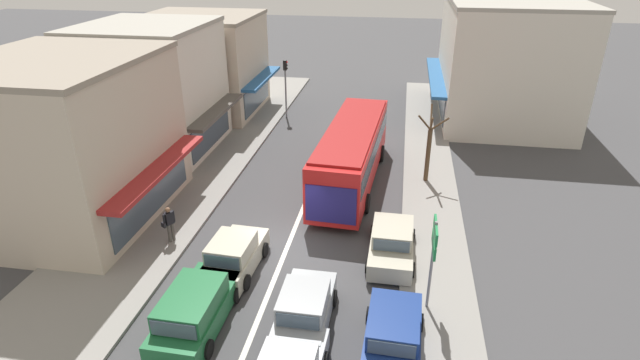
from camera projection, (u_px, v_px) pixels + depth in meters
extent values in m
plane|color=#3F3F42|center=(286.00, 250.00, 21.17)|extent=(140.00, 140.00, 0.00)
cube|color=silver|center=(304.00, 205.00, 24.72)|extent=(0.20, 28.00, 0.01)
cube|color=gray|center=(190.00, 177.00, 27.47)|extent=(5.20, 44.00, 0.14)
cube|color=gray|center=(430.00, 195.00, 25.55)|extent=(2.80, 44.00, 0.12)
cube|color=beige|center=(68.00, 144.00, 22.25)|extent=(7.35, 8.80, 7.26)
cube|color=maroon|center=(157.00, 170.00, 22.05)|extent=(1.10, 8.10, 0.20)
cube|color=#425160|center=(153.00, 195.00, 22.68)|extent=(0.06, 7.04, 1.80)
cube|color=gray|center=(48.00, 60.00, 20.61)|extent=(7.51, 8.80, 0.24)
cube|color=silver|center=(153.00, 92.00, 29.60)|extent=(6.70, 7.53, 7.40)
cube|color=#4C4742|center=(216.00, 111.00, 29.47)|extent=(1.10, 6.93, 0.20)
cube|color=#425160|center=(211.00, 132.00, 30.10)|extent=(0.06, 6.02, 1.80)
cube|color=#A19D92|center=(143.00, 25.00, 27.93)|extent=(6.86, 7.53, 0.24)
cube|color=beige|center=(203.00, 66.00, 36.72)|extent=(7.91, 7.66, 6.84)
cube|color=#23568E|center=(261.00, 78.00, 36.38)|extent=(1.10, 7.04, 0.20)
cube|color=#425160|center=(257.00, 95.00, 37.01)|extent=(0.06, 6.12, 1.80)
cube|color=gray|center=(198.00, 16.00, 35.17)|extent=(8.07, 7.66, 0.24)
cube|color=silver|center=(505.00, 60.00, 35.72)|extent=(8.42, 12.79, 8.07)
cube|color=#23568E|center=(436.00, 76.00, 36.99)|extent=(1.10, 11.77, 0.20)
cube|color=#425160|center=(440.00, 93.00, 37.49)|extent=(0.06, 10.23, 1.80)
cube|color=red|center=(352.00, 153.00, 26.17)|extent=(3.13, 10.93, 2.70)
cube|color=#425160|center=(352.00, 146.00, 25.99)|extent=(3.14, 10.50, 0.90)
cube|color=navy|center=(331.00, 205.00, 21.49)|extent=(2.25, 0.19, 1.76)
cube|color=maroon|center=(352.00, 128.00, 25.55)|extent=(2.95, 10.06, 0.12)
cylinder|color=black|center=(340.00, 150.00, 29.91)|extent=(0.32, 0.97, 0.96)
cylinder|color=black|center=(381.00, 153.00, 29.41)|extent=(0.32, 0.97, 0.96)
cylinder|color=black|center=(316.00, 198.00, 24.37)|extent=(0.32, 0.97, 0.96)
cylinder|color=black|center=(366.00, 203.00, 23.87)|extent=(0.32, 0.97, 0.96)
cube|color=#B7B29E|center=(236.00, 258.00, 19.70)|extent=(1.82, 3.78, 0.76)
cube|color=#B7B29E|center=(231.00, 248.00, 19.13)|extent=(1.61, 1.97, 0.64)
cube|color=#425160|center=(240.00, 234.00, 19.98)|extent=(1.40, 0.13, 0.54)
cube|color=#425160|center=(222.00, 262.00, 18.28)|extent=(1.37, 0.13, 0.51)
cylinder|color=black|center=(227.00, 245.00, 20.92)|extent=(0.21, 0.63, 0.62)
cylinder|color=black|center=(264.00, 250.00, 20.61)|extent=(0.21, 0.63, 0.62)
cylinder|color=black|center=(205.00, 277.00, 18.97)|extent=(0.21, 0.63, 0.62)
cylinder|color=black|center=(246.00, 282.00, 18.66)|extent=(0.21, 0.63, 0.62)
cube|color=#9EA3A8|center=(305.00, 312.00, 16.88)|extent=(1.66, 3.71, 0.76)
cube|color=#9EA3A8|center=(303.00, 301.00, 16.31)|extent=(1.53, 1.91, 0.64)
cube|color=#425160|center=(309.00, 283.00, 17.17)|extent=(1.40, 0.07, 0.54)
cube|color=#425160|center=(298.00, 321.00, 15.45)|extent=(1.37, 0.07, 0.51)
cylinder|color=black|center=(289.00, 294.00, 18.07)|extent=(0.18, 0.62, 0.62)
cylinder|color=black|center=(334.00, 298.00, 17.84)|extent=(0.18, 0.62, 0.62)
cylinder|color=black|center=(274.00, 337.00, 16.10)|extent=(0.18, 0.62, 0.62)
cylinder|color=black|center=(324.00, 343.00, 15.87)|extent=(0.18, 0.62, 0.62)
cube|color=#1E6638|center=(198.00, 312.00, 16.87)|extent=(1.83, 4.53, 0.76)
cube|color=#1E6638|center=(191.00, 302.00, 16.25)|extent=(1.68, 2.63, 0.68)
cube|color=#425160|center=(207.00, 277.00, 17.42)|extent=(1.51, 0.08, 0.58)
cube|color=#425160|center=(173.00, 330.00, 15.08)|extent=(1.48, 0.08, 0.54)
cylinder|color=black|center=(190.00, 289.00, 18.30)|extent=(0.19, 0.62, 0.62)
cylinder|color=black|center=(236.00, 295.00, 18.02)|extent=(0.19, 0.62, 0.62)
cylinder|color=black|center=(156.00, 342.00, 15.91)|extent=(0.19, 0.62, 0.62)
cylinder|color=black|center=(208.00, 349.00, 15.63)|extent=(0.19, 0.62, 0.62)
cube|color=#425160|center=(293.00, 347.00, 14.55)|extent=(1.44, 0.11, 0.51)
cylinder|color=black|center=(270.00, 353.00, 15.47)|extent=(0.20, 0.63, 0.62)
cube|color=navy|center=(392.00, 341.00, 15.66)|extent=(1.85, 4.25, 0.72)
cube|color=navy|center=(394.00, 327.00, 15.29)|extent=(1.61, 1.85, 0.60)
cube|color=#425160|center=(395.00, 308.00, 16.10)|extent=(1.44, 0.10, 0.51)
cube|color=#425160|center=(392.00, 349.00, 14.47)|extent=(1.41, 0.10, 0.48)
cylinder|color=black|center=(369.00, 316.00, 17.01)|extent=(0.20, 0.63, 0.62)
cylinder|color=black|center=(420.00, 323.00, 16.71)|extent=(0.20, 0.63, 0.62)
cube|color=#B7B29E|center=(392.00, 246.00, 20.52)|extent=(1.75, 4.21, 0.72)
cube|color=#B7B29E|center=(392.00, 234.00, 20.14)|extent=(1.57, 1.81, 0.60)
cube|color=#425160|center=(393.00, 222.00, 20.96)|extent=(1.44, 0.07, 0.51)
cube|color=#425160|center=(391.00, 246.00, 19.33)|extent=(1.40, 0.07, 0.48)
cylinder|color=black|center=(373.00, 232.00, 21.85)|extent=(0.18, 0.62, 0.62)
cylinder|color=black|center=(412.00, 236.00, 21.59)|extent=(0.18, 0.62, 0.62)
cylinder|color=black|center=(368.00, 266.00, 19.62)|extent=(0.18, 0.62, 0.62)
cylinder|color=black|center=(412.00, 270.00, 19.35)|extent=(0.18, 0.62, 0.62)
cylinder|color=gray|center=(286.00, 90.00, 35.90)|extent=(0.12, 0.12, 4.20)
cube|color=black|center=(285.00, 65.00, 35.13)|extent=(0.24, 0.24, 0.68)
sphere|color=red|center=(287.00, 62.00, 35.01)|extent=(0.13, 0.13, 0.13)
sphere|color=black|center=(287.00, 65.00, 35.11)|extent=(0.13, 0.13, 0.13)
sphere|color=black|center=(287.00, 68.00, 35.20)|extent=(0.13, 0.13, 0.13)
cylinder|color=gray|center=(431.00, 267.00, 17.01)|extent=(0.10, 0.10, 3.60)
cube|color=#19753D|center=(436.00, 230.00, 16.34)|extent=(0.08, 1.40, 0.44)
cube|color=white|center=(437.00, 230.00, 16.33)|extent=(0.01, 1.10, 0.10)
cube|color=#19753D|center=(434.00, 244.00, 16.58)|extent=(0.08, 1.40, 0.44)
cube|color=white|center=(435.00, 244.00, 16.57)|extent=(0.01, 1.10, 0.10)
cylinder|color=brown|center=(428.00, 156.00, 26.41)|extent=(0.24, 0.24, 3.00)
cylinder|color=brown|center=(431.00, 117.00, 25.94)|extent=(0.10, 1.03, 1.16)
cylinder|color=brown|center=(440.00, 124.00, 25.54)|extent=(0.93, 0.10, 0.77)
cylinder|color=brown|center=(432.00, 124.00, 25.22)|extent=(0.10, 0.83, 0.95)
cylinder|color=brown|center=(425.00, 123.00, 25.64)|extent=(0.74, 0.10, 0.81)
cylinder|color=#4C4742|center=(173.00, 231.00, 21.44)|extent=(0.14, 0.14, 0.84)
cylinder|color=#4C4742|center=(169.00, 233.00, 21.31)|extent=(0.14, 0.14, 0.84)
cube|color=black|center=(169.00, 218.00, 21.07)|extent=(0.37, 0.42, 0.56)
sphere|color=brown|center=(168.00, 210.00, 20.89)|extent=(0.22, 0.22, 0.22)
cylinder|color=black|center=(174.00, 216.00, 21.24)|extent=(0.09, 0.09, 0.54)
cylinder|color=black|center=(164.00, 220.00, 20.90)|extent=(0.09, 0.09, 0.54)
cube|color=black|center=(164.00, 225.00, 20.92)|extent=(0.26, 0.20, 0.22)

